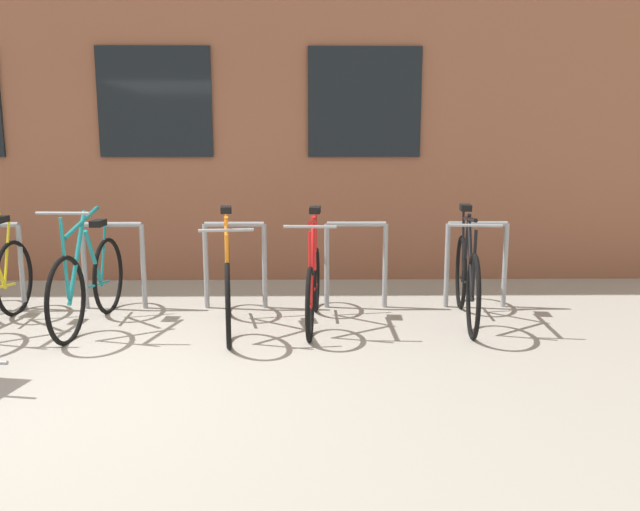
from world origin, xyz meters
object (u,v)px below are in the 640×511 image
bicycle_orange (228,285)px  bicycle_red (313,284)px  bicycle_teal (89,282)px  bicycle_black (467,278)px

bicycle_orange → bicycle_red: bearing=9.7°
bicycle_teal → bicycle_black: bearing=1.9°
bicycle_red → bicycle_teal: bicycle_teal is taller
bicycle_black → bicycle_orange: bearing=-174.7°
bicycle_black → bicycle_red: size_ratio=1.09×
bicycle_black → bicycle_red: (-1.42, -0.07, -0.03)m
bicycle_black → bicycle_red: 1.42m
bicycle_black → bicycle_orange: size_ratio=1.02×
bicycle_black → bicycle_teal: 3.44m
bicycle_orange → bicycle_teal: (-1.26, 0.09, 0.01)m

